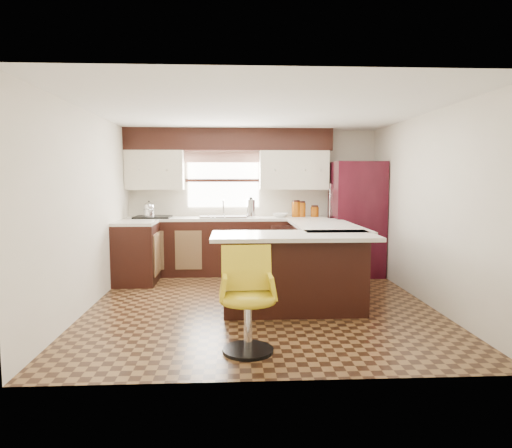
{
  "coord_description": "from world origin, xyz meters",
  "views": [
    {
      "loc": [
        -0.34,
        -5.62,
        1.58
      ],
      "look_at": [
        -0.03,
        0.45,
        0.97
      ],
      "focal_mm": 32.0,
      "sensor_mm": 36.0,
      "label": 1
    }
  ],
  "objects": [
    {
      "name": "counter_back",
      "position": [
        -0.45,
        1.9,
        0.92
      ],
      "size": [
        3.3,
        0.6,
        0.04
      ],
      "primitive_type": "cube",
      "color": "silver",
      "rests_on": "base_cab_back"
    },
    {
      "name": "base_cab_back",
      "position": [
        -0.45,
        1.9,
        0.45
      ],
      "size": [
        3.3,
        0.6,
        0.9
      ],
      "primitive_type": "cube",
      "color": "black",
      "rests_on": "floor"
    },
    {
      "name": "counter_pen_long",
      "position": [
        0.95,
        0.62,
        0.92
      ],
      "size": [
        0.84,
        1.95,
        0.04
      ],
      "primitive_type": "cube",
      "color": "silver",
      "rests_on": "peninsula_long"
    },
    {
      "name": "wall_left",
      "position": [
        -2.1,
        0.0,
        1.2
      ],
      "size": [
        0.0,
        4.4,
        4.4
      ],
      "primitive_type": "plane",
      "rotation": [
        1.57,
        0.0,
        1.57
      ],
      "color": "beige",
      "rests_on": "floor"
    },
    {
      "name": "peninsula_long",
      "position": [
        0.9,
        0.62,
        0.45
      ],
      "size": [
        0.6,
        1.95,
        0.9
      ],
      "primitive_type": "cube",
      "color": "black",
      "rests_on": "floor"
    },
    {
      "name": "bar_chair",
      "position": [
        -0.21,
        -1.59,
        0.48
      ],
      "size": [
        0.53,
        0.53,
        0.96
      ],
      "primitive_type": null,
      "rotation": [
        0.0,
        0.0,
        0.04
      ],
      "color": "gold",
      "rests_on": "floor"
    },
    {
      "name": "floor",
      "position": [
        0.0,
        0.0,
        0.0
      ],
      "size": [
        4.4,
        4.4,
        0.0
      ],
      "primitive_type": "plane",
      "color": "#49301A",
      "rests_on": "ground"
    },
    {
      "name": "wall_front",
      "position": [
        0.0,
        -2.2,
        1.2
      ],
      "size": [
        4.4,
        0.0,
        4.4
      ],
      "primitive_type": "plane",
      "rotation": [
        -1.57,
        0.0,
        0.0
      ],
      "color": "beige",
      "rests_on": "floor"
    },
    {
      "name": "upper_cab_right",
      "position": [
        0.68,
        2.03,
        1.72
      ],
      "size": [
        1.14,
        0.35,
        0.64
      ],
      "primitive_type": "cube",
      "color": "beige",
      "rests_on": "wall_back"
    },
    {
      "name": "dishwasher",
      "position": [
        0.55,
        1.61,
        0.43
      ],
      "size": [
        0.58,
        0.03,
        0.78
      ],
      "primitive_type": "cube",
      "color": "black",
      "rests_on": "floor"
    },
    {
      "name": "peninsula_return",
      "position": [
        0.38,
        -0.35,
        0.45
      ],
      "size": [
        1.65,
        0.6,
        0.9
      ],
      "primitive_type": "cube",
      "color": "black",
      "rests_on": "floor"
    },
    {
      "name": "counter_left",
      "position": [
        -1.8,
        1.25,
        0.92
      ],
      "size": [
        0.6,
        0.7,
        0.04
      ],
      "primitive_type": "cube",
      "color": "silver",
      "rests_on": "base_cab_left"
    },
    {
      "name": "valance",
      "position": [
        -0.5,
        2.14,
        1.94
      ],
      "size": [
        1.3,
        0.06,
        0.18
      ],
      "primitive_type": "cube",
      "color": "#D19B93",
      "rests_on": "wall_back"
    },
    {
      "name": "kettle",
      "position": [
        -1.71,
        1.88,
        1.1
      ],
      "size": [
        0.19,
        0.19,
        0.25
      ],
      "primitive_type": null,
      "color": "silver",
      "rests_on": "cooktop"
    },
    {
      "name": "mixing_bowl",
      "position": [
        0.45,
        1.9,
        0.98
      ],
      "size": [
        0.33,
        0.33,
        0.06
      ],
      "primitive_type": "imported",
      "rotation": [
        0.0,
        0.0,
        -0.34
      ],
      "color": "white",
      "rests_on": "counter_back"
    },
    {
      "name": "cooktop",
      "position": [
        -1.65,
        1.88,
        0.96
      ],
      "size": [
        0.58,
        0.5,
        0.02
      ],
      "primitive_type": "cube",
      "color": "black",
      "rests_on": "counter_back"
    },
    {
      "name": "ceiling",
      "position": [
        0.0,
        0.0,
        2.4
      ],
      "size": [
        4.4,
        4.4,
        0.0
      ],
      "primitive_type": "plane",
      "rotation": [
        3.14,
        0.0,
        0.0
      ],
      "color": "silver",
      "rests_on": "wall_back"
    },
    {
      "name": "sink",
      "position": [
        -0.5,
        1.88,
        0.96
      ],
      "size": [
        0.75,
        0.45,
        0.03
      ],
      "primitive_type": "cube",
      "color": "#B2B2B7",
      "rests_on": "counter_back"
    },
    {
      "name": "soffit",
      "position": [
        -0.4,
        2.03,
        2.22
      ],
      "size": [
        3.4,
        0.35,
        0.36
      ],
      "primitive_type": "cube",
      "color": "black",
      "rests_on": "wall_back"
    },
    {
      "name": "counter_pen_return",
      "position": [
        0.35,
        -0.44,
        0.92
      ],
      "size": [
        1.89,
        0.84,
        0.04
      ],
      "primitive_type": "cube",
      "color": "silver",
      "rests_on": "peninsula_return"
    },
    {
      "name": "upper_cab_left",
      "position": [
        -1.62,
        2.03,
        1.72
      ],
      "size": [
        0.94,
        0.35,
        0.64
      ],
      "primitive_type": "cube",
      "color": "beige",
      "rests_on": "wall_back"
    },
    {
      "name": "base_cab_left",
      "position": [
        -1.8,
        1.25,
        0.45
      ],
      "size": [
        0.6,
        0.7,
        0.9
      ],
      "primitive_type": "cube",
      "color": "black",
      "rests_on": "floor"
    },
    {
      "name": "percolator",
      "position": [
        -0.04,
        1.9,
        1.09
      ],
      "size": [
        0.14,
        0.14,
        0.29
      ],
      "primitive_type": "cylinder",
      "color": "silver",
      "rests_on": "counter_back"
    },
    {
      "name": "wall_back",
      "position": [
        0.0,
        2.2,
        1.2
      ],
      "size": [
        4.4,
        0.0,
        4.4
      ],
      "primitive_type": "plane",
      "rotation": [
        1.57,
        0.0,
        0.0
      ],
      "color": "beige",
      "rests_on": "floor"
    },
    {
      "name": "canister_large",
      "position": [
        0.71,
        1.92,
        1.07
      ],
      "size": [
        0.14,
        0.14,
        0.25
      ],
      "primitive_type": "cylinder",
      "color": "#8C4107",
      "rests_on": "counter_back"
    },
    {
      "name": "canister_small",
      "position": [
        1.03,
        1.92,
        1.03
      ],
      "size": [
        0.14,
        0.14,
        0.16
      ],
      "primitive_type": "cylinder",
      "color": "#8C4107",
      "rests_on": "counter_back"
    },
    {
      "name": "wall_right",
      "position": [
        2.1,
        0.0,
        1.2
      ],
      "size": [
        0.0,
        4.4,
        4.4
      ],
      "primitive_type": "plane",
      "rotation": [
        1.57,
        0.0,
        -1.57
      ],
      "color": "beige",
      "rests_on": "floor"
    },
    {
      "name": "canister_med",
      "position": [
        0.81,
        1.92,
        1.06
      ],
      "size": [
        0.12,
        0.12,
        0.23
      ],
      "primitive_type": "cylinder",
      "color": "#8C4107",
      "rests_on": "counter_back"
    },
    {
      "name": "window_pane",
      "position": [
        -0.5,
        2.18,
        1.55
      ],
      "size": [
        1.2,
        0.02,
        0.9
      ],
      "primitive_type": "cube",
      "color": "white",
      "rests_on": "wall_back"
    },
    {
      "name": "refrigerator",
      "position": [
        1.68,
        1.74,
        0.93
      ],
      "size": [
        0.79,
        0.76,
        1.85
      ],
      "primitive_type": "cube",
      "color": "#350813",
      "rests_on": "floor"
    }
  ]
}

